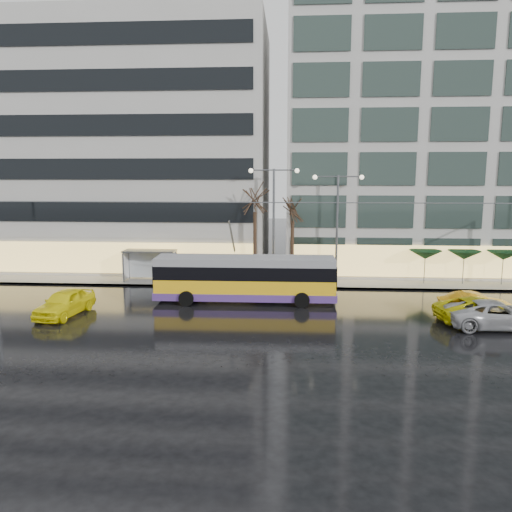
# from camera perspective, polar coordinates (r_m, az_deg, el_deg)

# --- Properties ---
(ground) EXTENTS (140.00, 140.00, 0.00)m
(ground) POSITION_cam_1_polar(r_m,az_deg,el_deg) (30.14, -2.53, -7.53)
(ground) COLOR black
(ground) RESTS_ON ground
(sidewalk) EXTENTS (80.00, 10.00, 0.15)m
(sidewalk) POSITION_cam_1_polar(r_m,az_deg,el_deg) (43.55, 2.12, -2.13)
(sidewalk) COLOR gray
(sidewalk) RESTS_ON ground
(kerb) EXTENTS (80.00, 0.10, 0.15)m
(kerb) POSITION_cam_1_polar(r_m,az_deg,el_deg) (38.71, 1.90, -3.59)
(kerb) COLOR slate
(kerb) RESTS_ON ground
(building_left) EXTENTS (34.00, 14.00, 22.00)m
(building_left) POSITION_cam_1_polar(r_m,az_deg,el_deg) (51.45, -18.52, 11.57)
(building_left) COLOR #AEACA7
(building_left) RESTS_ON sidewalk
(building_right) EXTENTS (32.00, 14.00, 25.00)m
(building_right) POSITION_cam_1_polar(r_m,az_deg,el_deg) (50.34, 22.69, 13.11)
(building_right) COLOR #AEACA7
(building_right) RESTS_ON sidewalk
(trolleybus) EXTENTS (12.34, 4.85, 5.71)m
(trolleybus) POSITION_cam_1_polar(r_m,az_deg,el_deg) (34.32, -1.25, -2.76)
(trolleybus) COLOR yellow
(trolleybus) RESTS_ON ground
(catenary) EXTENTS (42.24, 5.12, 7.00)m
(catenary) POSITION_cam_1_polar(r_m,az_deg,el_deg) (36.94, 0.32, 2.37)
(catenary) COLOR #595B60
(catenary) RESTS_ON ground
(bus_shelter) EXTENTS (4.20, 1.60, 2.51)m
(bus_shelter) POSITION_cam_1_polar(r_m,az_deg,el_deg) (41.59, -12.45, -0.25)
(bus_shelter) COLOR #595B60
(bus_shelter) RESTS_ON sidewalk
(street_lamp_near) EXTENTS (3.96, 0.36, 9.03)m
(street_lamp_near) POSITION_cam_1_polar(r_m,az_deg,el_deg) (39.57, 2.03, 5.36)
(street_lamp_near) COLOR #595B60
(street_lamp_near) RESTS_ON sidewalk
(street_lamp_far) EXTENTS (3.96, 0.36, 8.53)m
(street_lamp_far) POSITION_cam_1_polar(r_m,az_deg,el_deg) (39.75, 9.28, 4.86)
(street_lamp_far) COLOR #595B60
(street_lamp_far) RESTS_ON sidewalk
(tree_a) EXTENTS (3.20, 3.20, 8.40)m
(tree_a) POSITION_cam_1_polar(r_m,az_deg,el_deg) (39.78, -0.12, 6.97)
(tree_a) COLOR black
(tree_a) RESTS_ON sidewalk
(tree_b) EXTENTS (3.20, 3.20, 7.70)m
(tree_b) POSITION_cam_1_polar(r_m,az_deg,el_deg) (39.93, 4.22, 5.97)
(tree_b) COLOR black
(tree_b) RESTS_ON sidewalk
(parasol_a) EXTENTS (2.50, 2.50, 2.65)m
(parasol_a) POSITION_cam_1_polar(r_m,az_deg,el_deg) (41.57, 18.78, 0.14)
(parasol_a) COLOR #595B60
(parasol_a) RESTS_ON sidewalk
(parasol_b) EXTENTS (2.50, 2.50, 2.65)m
(parasol_b) POSITION_cam_1_polar(r_m,az_deg,el_deg) (42.45, 22.70, 0.10)
(parasol_b) COLOR #595B60
(parasol_b) RESTS_ON sidewalk
(parasol_c) EXTENTS (2.50, 2.50, 2.65)m
(parasol_c) POSITION_cam_1_polar(r_m,az_deg,el_deg) (43.51, 26.44, 0.05)
(parasol_c) COLOR #595B60
(parasol_c) RESTS_ON sidewalk
(taxi_a) EXTENTS (2.59, 5.04, 1.64)m
(taxi_a) POSITION_cam_1_polar(r_m,az_deg,el_deg) (33.44, -21.01, -5.00)
(taxi_a) COLOR #FFF00D
(taxi_a) RESTS_ON ground
(taxi_b) EXTENTS (4.45, 1.57, 1.47)m
(taxi_b) POSITION_cam_1_polar(r_m,az_deg,el_deg) (33.98, 23.86, -5.11)
(taxi_b) COLOR orange
(taxi_b) RESTS_ON ground
(taxi_c) EXTENTS (5.77, 3.28, 1.52)m
(taxi_c) POSITION_cam_1_polar(r_m,az_deg,el_deg) (32.59, 24.44, -5.70)
(taxi_c) COLOR #D3CB0B
(taxi_c) RESTS_ON ground
(sedan_silver) EXTENTS (5.75, 2.77, 1.58)m
(sedan_silver) POSITION_cam_1_polar(r_m,az_deg,el_deg) (31.92, 25.82, -6.05)
(sedan_silver) COLOR #AAAAAE
(sedan_silver) RESTS_ON ground
(pedestrian_a) EXTENTS (1.24, 1.25, 2.19)m
(pedestrian_a) POSITION_cam_1_polar(r_m,az_deg,el_deg) (41.65, -7.02, -0.57)
(pedestrian_a) COLOR black
(pedestrian_a) RESTS_ON sidewalk
(pedestrian_b) EXTENTS (1.03, 0.88, 1.87)m
(pedestrian_b) POSITION_cam_1_polar(r_m,az_deg,el_deg) (41.33, -6.05, -1.38)
(pedestrian_b) COLOR black
(pedestrian_b) RESTS_ON sidewalk
(pedestrian_c) EXTENTS (1.26, 1.00, 2.11)m
(pedestrian_c) POSITION_cam_1_polar(r_m,az_deg,el_deg) (42.89, -13.01, -0.93)
(pedestrian_c) COLOR black
(pedestrian_c) RESTS_ON sidewalk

